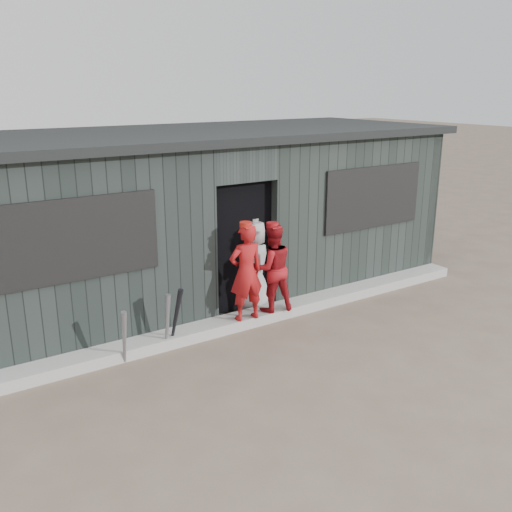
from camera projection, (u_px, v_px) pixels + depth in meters
ground at (339, 372)px, 6.80m from camera, size 80.00×80.00×0.00m
curb at (255, 317)px, 8.23m from camera, size 8.00×0.36×0.15m
bat_left at (124, 338)px, 6.85m from camera, size 0.12×0.27×0.75m
bat_mid at (167, 322)px, 7.27m from camera, size 0.11×0.17×0.78m
bat_right at (176, 318)px, 7.31m from camera, size 0.13×0.33×0.85m
player_red_left at (246, 272)px, 7.79m from camera, size 0.52×0.36×1.37m
player_red_right at (272, 268)px, 8.12m from camera, size 0.71×0.61×1.28m
player_grey_back at (253, 266)px, 8.49m from camera, size 0.69×0.46×1.41m
dugout at (198, 214)px, 9.23m from camera, size 8.30×3.30×2.62m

